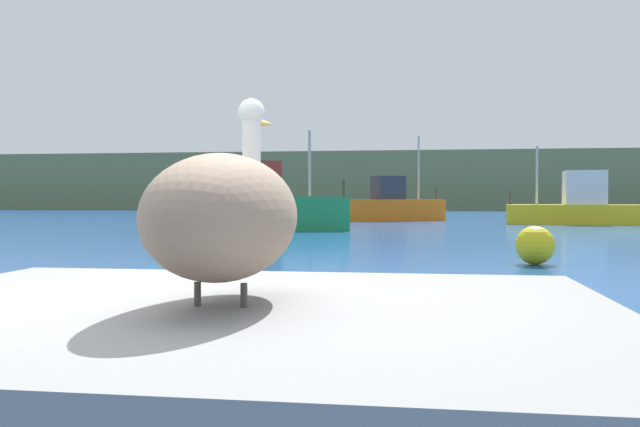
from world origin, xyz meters
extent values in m
cube|color=#6B7A51|center=(0.00, 77.03, 3.35)|extent=(140.00, 10.83, 6.69)
cube|color=gray|center=(0.46, -0.31, 0.42)|extent=(3.43, 2.66, 0.85)
ellipsoid|color=gray|center=(0.46, -0.31, 1.23)|extent=(0.64, 1.22, 0.56)
cylinder|color=white|center=(0.47, 0.11, 1.51)|extent=(0.09, 0.09, 0.39)
sphere|color=white|center=(0.47, 0.11, 1.74)|extent=(0.13, 0.13, 0.13)
cone|color=gold|center=(0.48, 0.36, 1.71)|extent=(0.07, 0.37, 0.09)
cylinder|color=#4C4742|center=(0.35, -0.37, 0.90)|extent=(0.03, 0.03, 0.10)
cylinder|color=#4C4742|center=(0.56, -0.37, 0.90)|extent=(0.03, 0.03, 0.10)
cube|color=#1E8C4C|center=(-5.40, 23.67, 0.69)|extent=(8.18, 3.82, 1.38)
cube|color=maroon|center=(-5.45, 23.65, 2.10)|extent=(2.87, 2.32, 1.43)
cylinder|color=#B2B2B2|center=(-3.08, 24.12, 2.76)|extent=(0.12, 0.12, 2.74)
cylinder|color=#3F382D|center=(-1.69, 24.39, 1.73)|extent=(0.10, 0.10, 0.70)
cube|color=yellow|center=(9.63, 32.12, 0.50)|extent=(7.46, 2.60, 0.99)
cube|color=silver|center=(9.73, 32.11, 1.85)|extent=(2.07, 1.81, 1.72)
cylinder|color=#B2B2B2|center=(7.44, 32.30, 2.49)|extent=(0.12, 0.12, 3.00)
cylinder|color=#3F382D|center=(6.13, 32.41, 1.34)|extent=(0.10, 0.10, 0.70)
cube|color=orange|center=(-0.30, 36.16, 0.63)|extent=(6.68, 4.66, 1.26)
cube|color=#2D333D|center=(-0.33, 36.14, 1.94)|extent=(2.14, 2.07, 1.36)
cylinder|color=#B2B2B2|center=(1.45, 37.06, 3.15)|extent=(0.12, 0.12, 3.80)
cylinder|color=#3F382D|center=(2.49, 37.60, 1.61)|extent=(0.10, 0.10, 0.70)
sphere|color=yellow|center=(3.62, 10.48, 0.38)|extent=(0.76, 0.76, 0.76)
camera|label=1|loc=(1.28, -3.12, 1.31)|focal=37.36mm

